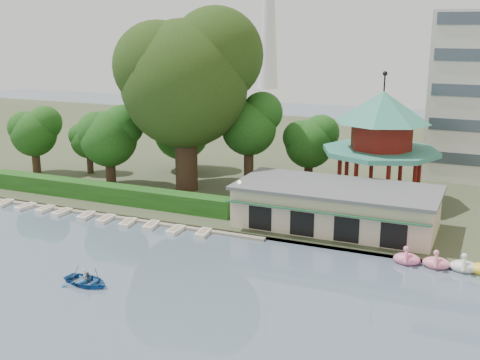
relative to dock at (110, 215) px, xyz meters
The scene contains 12 objects.
ground_plane 20.97m from the dock, 55.10° to the right, with size 220.00×220.00×0.00m, color slate.
shore 36.81m from the dock, 70.97° to the left, with size 220.00×70.00×0.40m, color #424930.
embankment 12.00m from the dock, ahead, with size 220.00×0.60×0.30m, color gray.
dock is the anchor object (origin of this frame).
boathouse 22.62m from the dock, 12.24° to the left, with size 18.60×9.39×3.90m.
pavilion 29.14m from the dock, 31.66° to the left, with size 12.40×12.40×13.50m.
hedge 4.61m from the dock, 132.27° to the left, with size 30.00×2.00×1.80m, color #1F5217.
lamp_post 13.99m from the dock, ahead, with size 0.36×0.36×4.28m.
big_tree 17.57m from the dock, 73.86° to the left, with size 15.49×14.44×20.38m.
small_trees 15.74m from the dock, 94.75° to the left, with size 39.26×16.97×10.98m.
moored_rowboats 2.43m from the dock, 144.74° to the right, with size 27.24×2.74×0.36m.
rowboat_with_passengers 16.63m from the dock, 60.41° to the right, with size 5.55×4.23×2.01m.
Camera 1 is at (23.14, -30.54, 18.74)m, focal length 45.00 mm.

